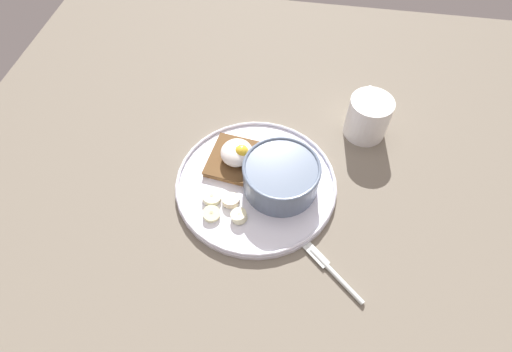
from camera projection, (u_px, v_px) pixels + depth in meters
ground_plane at (256, 189)px, 72.84cm from camera, size 120.00×120.00×2.00cm
plate at (256, 183)px, 71.37cm from camera, size 28.81×28.81×1.60cm
oatmeal_bowl at (281, 178)px, 68.31cm from camera, size 13.31×13.31×5.74cm
toast_slice at (237, 160)px, 73.29cm from camera, size 11.27×11.27×1.19cm
poached_egg at (237, 153)px, 71.43cm from camera, size 6.08×7.43×3.79cm
banana_slice_front at (231, 200)px, 68.29cm from camera, size 3.85×3.76×1.55cm
banana_slice_left at (239, 216)px, 66.35cm from camera, size 3.73×3.81×1.81cm
banana_slice_back at (212, 197)px, 68.65cm from camera, size 4.32×4.38×1.46cm
banana_slice_right at (211, 214)px, 66.79cm from camera, size 4.19×4.17×1.43cm
coffee_mug at (368, 116)px, 76.09cm from camera, size 11.43×8.12×8.25cm
knife at (328, 267)px, 62.64cm from camera, size 10.66×11.72×0.80cm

